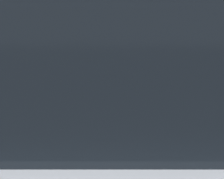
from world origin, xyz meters
The scene contains 5 objects.
sidewalk_curb centered at (0.00, 1.31, 0.06)m, with size 36.00×2.62×0.12m, color #9E9B93.
parking_meter centered at (-0.06, 0.35, 1.11)m, with size 0.15×0.16×1.41m.
pedestrian_at_meter centered at (-0.56, 0.58, 1.02)m, with size 0.65×0.36×1.59m.
parked_sedan_silver centered at (-0.45, -1.44, 0.87)m, with size 4.61×1.84×1.76m.
background_railing centered at (0.00, 2.47, 0.86)m, with size 24.06×0.06×1.04m.
Camera 1 is at (-0.48, -3.71, 1.60)m, focal length 66.40 mm.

